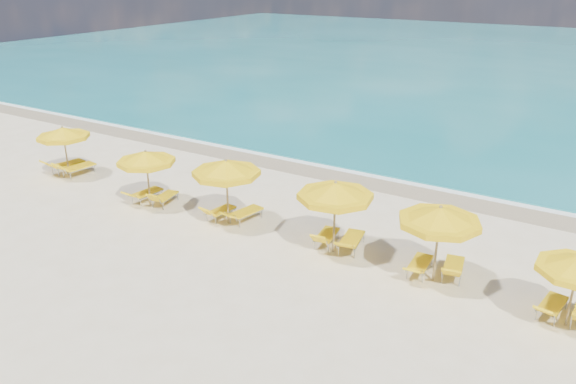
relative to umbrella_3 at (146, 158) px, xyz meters
The scene contains 21 objects.
ground_plane 6.01m from the umbrella_3, ahead, with size 120.00×120.00×0.00m, color beige.
ocean 48.49m from the umbrella_3, 83.29° to the left, with size 120.00×80.00×0.30m, color #146D73.
wet_sand_band 9.63m from the umbrella_3, 53.00° to the left, with size 120.00×2.60×0.01m, color tan.
foam_line 10.26m from the umbrella_3, 55.75° to the left, with size 120.00×1.20×0.03m, color white.
whitecap_near 17.24m from the umbrella_3, 91.12° to the left, with size 14.00×0.36×0.05m, color white.
umbrella_2 5.82m from the umbrella_3, behind, with size 2.86×2.86×2.38m.
umbrella_3 is the anchor object (origin of this frame).
umbrella_4 3.85m from the umbrella_3, ahead, with size 2.94×2.94×2.59m.
umbrella_5 8.32m from the umbrella_3, ahead, with size 3.07×3.07×2.60m.
umbrella_6 11.85m from the umbrella_3, ahead, with size 2.56×2.56×2.55m.
lounger_2_left 6.51m from the umbrella_3, behind, with size 0.98×2.05×0.85m.
lounger_2_right 5.74m from the umbrella_3, behind, with size 0.85×1.99×0.88m.
lounger_3_left 1.87m from the umbrella_3, 152.80° to the left, with size 0.71×1.81×0.71m.
lounger_3_right 1.91m from the umbrella_3, 35.27° to the left, with size 0.81×1.67×0.79m.
lounger_4_left 3.80m from the umbrella_3, ahead, with size 0.69×1.62×0.76m.
lounger_4_right 4.69m from the umbrella_3, ahead, with size 0.91×1.92×0.70m.
lounger_5_left 8.08m from the umbrella_3, ahead, with size 0.82×1.75×0.80m.
lounger_5_right 8.97m from the umbrella_3, ahead, with size 0.95×1.98×0.78m.
lounger_6_left 11.47m from the umbrella_3, ahead, with size 0.67×1.77×0.67m.
lounger_6_right 12.45m from the umbrella_3, ahead, with size 0.88×1.81×0.80m.
lounger_7_left 15.36m from the umbrella_3, ahead, with size 0.79×1.72×0.71m.
Camera 1 is at (10.32, -15.23, 9.08)m, focal length 35.00 mm.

